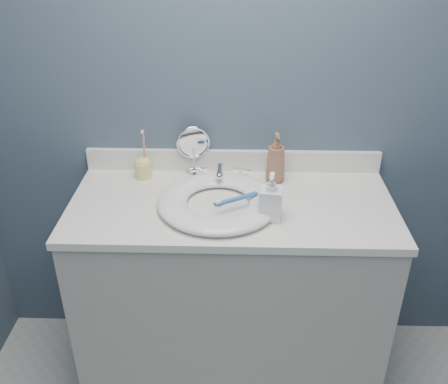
{
  "coord_description": "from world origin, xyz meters",
  "views": [
    {
      "loc": [
        0.02,
        -0.63,
        1.84
      ],
      "look_at": [
        -0.03,
        0.94,
        0.94
      ],
      "focal_mm": 40.0,
      "sensor_mm": 36.0,
      "label": 1
    }
  ],
  "objects_px": {
    "soap_bottle_amber": "(276,158)",
    "toothbrush_holder": "(143,167)",
    "makeup_mirror": "(193,148)",
    "soap_bottle_clear": "(271,196)"
  },
  "relations": [
    {
      "from": "soap_bottle_amber",
      "to": "toothbrush_holder",
      "type": "xyz_separation_m",
      "value": [
        -0.54,
        0.02,
        -0.06
      ]
    },
    {
      "from": "soap_bottle_amber",
      "to": "soap_bottle_clear",
      "type": "distance_m",
      "value": 0.28
    },
    {
      "from": "makeup_mirror",
      "to": "soap_bottle_amber",
      "type": "relative_size",
      "value": 1.01
    },
    {
      "from": "makeup_mirror",
      "to": "soap_bottle_clear",
      "type": "distance_m",
      "value": 0.46
    },
    {
      "from": "soap_bottle_clear",
      "to": "toothbrush_holder",
      "type": "bearing_deg",
      "value": 157.87
    },
    {
      "from": "makeup_mirror",
      "to": "toothbrush_holder",
      "type": "relative_size",
      "value": 1.0
    },
    {
      "from": "makeup_mirror",
      "to": "soap_bottle_amber",
      "type": "xyz_separation_m",
      "value": [
        0.33,
        -0.07,
        -0.01
      ]
    },
    {
      "from": "makeup_mirror",
      "to": "toothbrush_holder",
      "type": "xyz_separation_m",
      "value": [
        -0.2,
        -0.05,
        -0.07
      ]
    },
    {
      "from": "makeup_mirror",
      "to": "soap_bottle_clear",
      "type": "relative_size",
      "value": 1.17
    },
    {
      "from": "soap_bottle_clear",
      "to": "toothbrush_holder",
      "type": "relative_size",
      "value": 0.85
    }
  ]
}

